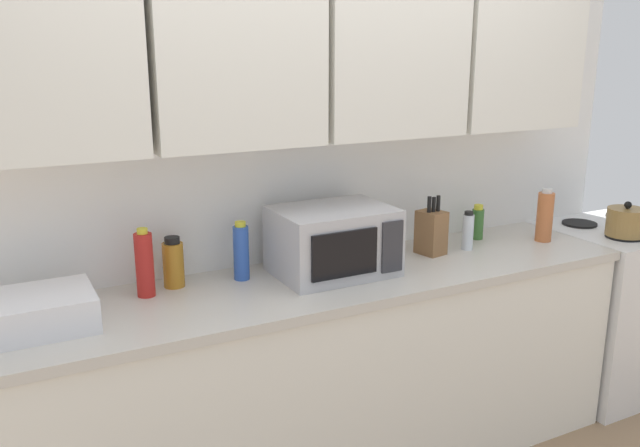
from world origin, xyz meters
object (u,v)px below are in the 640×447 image
at_px(microwave, 333,241).
at_px(bottle_green_oil, 478,223).
at_px(dish_rack, 35,312).
at_px(kettle, 626,222).
at_px(bottle_spice_jar, 545,216).
at_px(bottle_clear_tall, 468,231).
at_px(knife_block, 431,232).
at_px(stove_range, 614,306).
at_px(bottle_blue_cleaner, 241,252).
at_px(bottle_red_sauce, 145,264).
at_px(bottle_amber_vinegar, 173,263).

relative_size(microwave, bottle_green_oil, 2.77).
bearing_deg(dish_rack, microwave, 1.98).
xyz_separation_m(kettle, microwave, (-1.54, 0.20, 0.06)).
height_order(bottle_spice_jar, bottle_clear_tall, bottle_spice_jar).
bearing_deg(bottle_clear_tall, knife_block, 172.36).
bearing_deg(stove_range, bottle_green_oil, 167.59).
xyz_separation_m(dish_rack, knife_block, (1.69, 0.07, 0.04)).
height_order(bottle_blue_cleaner, bottle_red_sauce, bottle_red_sauce).
xyz_separation_m(bottle_amber_vinegar, bottle_spice_jar, (1.78, -0.20, 0.03)).
distance_m(stove_range, microwave, 1.81).
bearing_deg(kettle, bottle_amber_vinegar, 170.89).
relative_size(kettle, bottle_amber_vinegar, 0.91).
xyz_separation_m(knife_block, bottle_amber_vinegar, (-1.16, 0.12, -0.01)).
relative_size(stove_range, bottle_spice_jar, 3.50).
height_order(kettle, bottle_red_sauce, bottle_red_sauce).
bearing_deg(bottle_amber_vinegar, stove_range, -5.09).
height_order(kettle, bottle_spice_jar, bottle_spice_jar).
relative_size(bottle_amber_vinegar, bottle_clear_tall, 1.11).
relative_size(knife_block, bottle_clear_tall, 1.49).
bearing_deg(bottle_blue_cleaner, kettle, -9.11).
relative_size(bottle_spice_jar, bottle_red_sauce, 0.98).
bearing_deg(bottle_spice_jar, stove_range, -0.71).
distance_m(knife_block, bottle_blue_cleaner, 0.90).
distance_m(bottle_blue_cleaner, bottle_green_oil, 1.25).
height_order(bottle_green_oil, bottle_clear_tall, bottle_clear_tall).
distance_m(dish_rack, bottle_red_sauce, 0.43).
bearing_deg(bottle_clear_tall, dish_rack, -178.57).
bearing_deg(microwave, bottle_clear_tall, 0.54).
height_order(dish_rack, bottle_red_sauce, bottle_red_sauce).
height_order(microwave, bottle_amber_vinegar, microwave).
height_order(stove_range, bottle_amber_vinegar, bottle_amber_vinegar).
relative_size(knife_block, bottle_red_sauce, 1.02).
height_order(bottle_blue_cleaner, bottle_green_oil, bottle_blue_cleaner).
relative_size(knife_block, bottle_blue_cleaner, 1.12).
bearing_deg(knife_block, bottle_red_sauce, 177.13).
xyz_separation_m(kettle, bottle_clear_tall, (-0.82, 0.21, 0.01)).
xyz_separation_m(bottle_blue_cleaner, bottle_red_sauce, (-0.39, -0.01, 0.01)).
relative_size(stove_range, bottle_clear_tall, 4.97).
height_order(knife_block, bottle_red_sauce, knife_block).
distance_m(dish_rack, bottle_blue_cleaner, 0.81).
relative_size(kettle, bottle_green_oil, 1.08).
height_order(microwave, bottle_clear_tall, microwave).
distance_m(kettle, dish_rack, 2.71).
xyz_separation_m(dish_rack, bottle_green_oil, (2.04, 0.16, 0.02)).
bearing_deg(kettle, dish_rack, 176.62).
bearing_deg(stove_range, bottle_red_sauce, 176.36).
relative_size(kettle, microwave, 0.39).
distance_m(bottle_spice_jar, bottle_green_oil, 0.32).
bearing_deg(bottle_red_sauce, microwave, -7.30).
distance_m(bottle_amber_vinegar, bottle_green_oil, 1.51).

